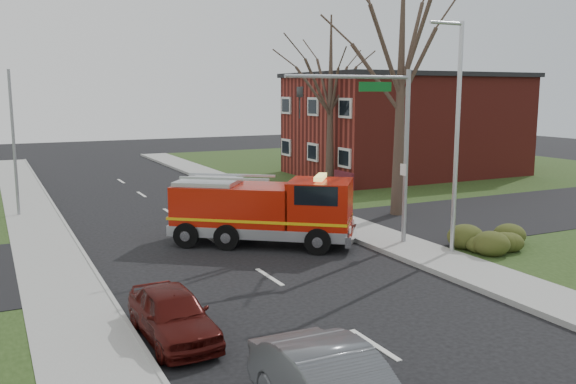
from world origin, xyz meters
name	(u,v)px	position (x,y,z in m)	size (l,w,h in m)	color
ground	(269,277)	(0.00, 0.00, 0.00)	(120.00, 120.00, 0.00)	black
sidewalk_right	(422,253)	(6.20, 0.00, 0.07)	(2.40, 80.00, 0.15)	gray
sidewalk_left	(69,304)	(-6.20, 0.00, 0.07)	(2.40, 80.00, 0.15)	gray
brick_building	(406,124)	(19.00, 18.00, 3.66)	(15.40, 10.40, 7.25)	maroon
health_center_sign	(344,180)	(10.50, 12.50, 0.88)	(0.12, 2.00, 1.40)	#50121C
hedge_corner	(499,237)	(9.00, -1.00, 0.58)	(2.80, 2.00, 0.90)	#323A15
bare_tree_near	(401,60)	(9.50, 6.00, 7.41)	(6.00, 6.00, 12.00)	#372920
bare_tree_far	(331,83)	(11.00, 15.00, 6.49)	(5.25, 5.25, 10.50)	#372920
traffic_signal_mast	(379,126)	(5.21, 1.50, 4.71)	(5.29, 0.18, 6.80)	gray
streetlight_pole	(456,132)	(7.14, -0.50, 4.55)	(1.48, 0.16, 8.40)	#B7BABF
utility_pole_far	(14,145)	(-6.80, 14.00, 3.50)	(0.14, 0.14, 7.00)	gray
fire_engine	(265,212)	(1.67, 4.08, 1.28)	(7.01, 6.14, 2.82)	#AE1708
parked_car_maroon	(173,314)	(-4.20, -3.53, 0.64)	(1.52, 3.78, 1.29)	#410D0A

